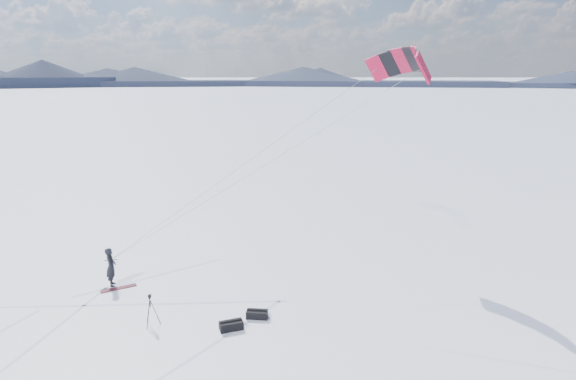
{
  "coord_description": "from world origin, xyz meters",
  "views": [
    {
      "loc": [
        5.98,
        -17.01,
        9.07
      ],
      "look_at": [
        6.13,
        4.18,
        3.89
      ],
      "focal_mm": 30.0,
      "sensor_mm": 36.0,
      "label": 1
    }
  ],
  "objects_px": {
    "tripod": "(150,306)",
    "gear_bag_b": "(257,314)",
    "snowboard": "(119,288)",
    "snowkiter": "(113,285)",
    "gear_bag_a": "(231,325)"
  },
  "relations": [
    {
      "from": "tripod",
      "to": "gear_bag_b",
      "type": "distance_m",
      "value": 3.95
    },
    {
      "from": "tripod",
      "to": "snowboard",
      "type": "bearing_deg",
      "value": 111.89
    },
    {
      "from": "snowboard",
      "to": "gear_bag_b",
      "type": "height_order",
      "value": "gear_bag_b"
    },
    {
      "from": "snowkiter",
      "to": "tripod",
      "type": "bearing_deg",
      "value": -158.33
    },
    {
      "from": "tripod",
      "to": "gear_bag_a",
      "type": "xyz_separation_m",
      "value": [
        2.98,
        -0.36,
        -0.61
      ]
    },
    {
      "from": "tripod",
      "to": "gear_bag_b",
      "type": "height_order",
      "value": "tripod"
    },
    {
      "from": "snowboard",
      "to": "snowkiter",
      "type": "bearing_deg",
      "value": 108.01
    },
    {
      "from": "gear_bag_a",
      "to": "gear_bag_b",
      "type": "height_order",
      "value": "gear_bag_a"
    },
    {
      "from": "snowkiter",
      "to": "gear_bag_a",
      "type": "xyz_separation_m",
      "value": [
        5.61,
        -3.78,
        0.17
      ]
    },
    {
      "from": "snowkiter",
      "to": "tripod",
      "type": "distance_m",
      "value": 4.38
    },
    {
      "from": "tripod",
      "to": "gear_bag_b",
      "type": "bearing_deg",
      "value": -7.06
    },
    {
      "from": "gear_bag_a",
      "to": "tripod",
      "type": "bearing_deg",
      "value": 153.31
    },
    {
      "from": "snowboard",
      "to": "tripod",
      "type": "bearing_deg",
      "value": -83.47
    },
    {
      "from": "snowboard",
      "to": "gear_bag_b",
      "type": "bearing_deg",
      "value": -52.54
    },
    {
      "from": "gear_bag_a",
      "to": "gear_bag_b",
      "type": "distance_m",
      "value": 1.23
    }
  ]
}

